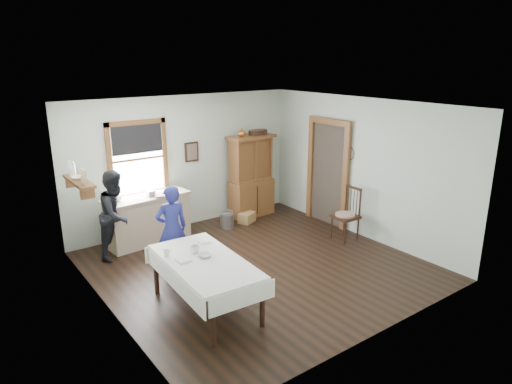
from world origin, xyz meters
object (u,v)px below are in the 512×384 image
(dining_table, at_px, (206,285))
(pail, at_px, (227,221))
(figure_dark, at_px, (117,217))
(work_counter, at_px, (148,219))
(china_hutch, at_px, (251,176))
(woman_blue, at_px, (172,232))
(wicker_basket, at_px, (247,217))
(spindle_chair, at_px, (345,214))

(dining_table, xyz_separation_m, pail, (1.97, 2.50, -0.22))
(figure_dark, bearing_deg, work_counter, -10.10)
(china_hutch, height_order, woman_blue, china_hutch)
(work_counter, xyz_separation_m, figure_dark, (-0.68, -0.30, 0.26))
(wicker_basket, relative_size, woman_blue, 0.27)
(spindle_chair, xyz_separation_m, woman_blue, (-3.26, 0.78, 0.15))
(work_counter, bearing_deg, pail, -14.17)
(pail, bearing_deg, wicker_basket, 2.00)
(spindle_chair, relative_size, woman_blue, 0.77)
(dining_table, bearing_deg, pail, 51.82)
(wicker_basket, distance_m, woman_blue, 2.61)
(wicker_basket, bearing_deg, dining_table, -134.54)
(china_hutch, bearing_deg, spindle_chair, -77.18)
(china_hutch, height_order, spindle_chair, china_hutch)
(wicker_basket, height_order, woman_blue, woman_blue)
(dining_table, relative_size, spindle_chair, 1.79)
(china_hutch, distance_m, pail, 1.19)
(work_counter, distance_m, woman_blue, 1.39)
(dining_table, height_order, pail, dining_table)
(work_counter, relative_size, woman_blue, 1.20)
(work_counter, bearing_deg, spindle_chair, -39.52)
(pail, relative_size, figure_dark, 0.21)
(china_hutch, xyz_separation_m, pail, (-0.87, -0.34, -0.74))
(pail, bearing_deg, figure_dark, -179.26)
(spindle_chair, distance_m, wicker_basket, 2.18)
(work_counter, distance_m, pail, 1.67)
(china_hutch, relative_size, woman_blue, 1.33)
(pail, height_order, woman_blue, woman_blue)
(work_counter, height_order, woman_blue, woman_blue)
(wicker_basket, xyz_separation_m, figure_dark, (-2.81, -0.05, 0.62))
(pail, bearing_deg, woman_blue, -148.11)
(woman_blue, distance_m, figure_dark, 1.20)
(pail, xyz_separation_m, wicker_basket, (0.51, 0.02, -0.05))
(work_counter, distance_m, figure_dark, 0.79)
(china_hutch, bearing_deg, wicker_basket, -140.17)
(dining_table, relative_size, wicker_basket, 5.20)
(work_counter, height_order, pail, work_counter)
(spindle_chair, height_order, pail, spindle_chair)
(work_counter, relative_size, wicker_basket, 4.47)
(spindle_chair, bearing_deg, work_counter, 147.19)
(woman_blue, bearing_deg, dining_table, 89.40)
(china_hutch, relative_size, figure_dark, 1.24)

